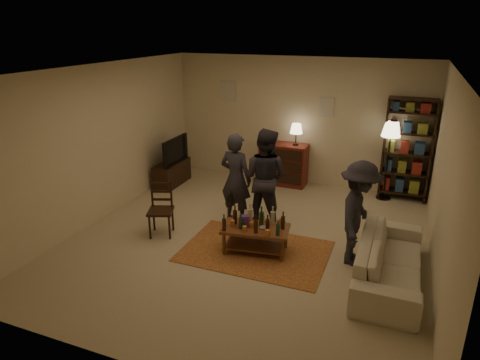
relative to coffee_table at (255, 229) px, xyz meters
The scene contains 13 objects.
floor 0.55m from the coffee_table, 126.57° to the left, with size 6.00×6.00×0.00m, color #C6B793.
room_shell 3.71m from the coffee_table, 105.08° to the left, with size 6.00×6.00×6.00m.
rug 0.37m from the coffee_table, 19.06° to the right, with size 2.20×1.50×0.01m, color brown.
coffee_table is the anchor object (origin of this frame).
dining_chair 1.66m from the coffee_table, behind, with size 0.51×0.51×0.91m.
tv_stand 3.43m from the coffee_table, 141.64° to the left, with size 0.40×1.00×1.06m.
dresser 3.07m from the coffee_table, 98.14° to the left, with size 1.00×0.50×1.36m.
bookshelf 3.75m from the coffee_table, 57.19° to the left, with size 0.90×0.34×2.02m.
floor_lamp 3.55m from the coffee_table, 60.55° to the left, with size 0.36×0.36×1.56m.
sofa 1.96m from the coffee_table, ahead, with size 2.08×0.81×0.61m, color beige.
person_left 1.21m from the coffee_table, 127.33° to the left, with size 0.58×0.38×1.60m, color #282931.
person_right 1.14m from the coffee_table, 101.13° to the left, with size 0.83×0.64×1.70m, color #29272F.
person_by_sofa 1.53m from the coffee_table, ahead, with size 1.00×0.58×1.55m, color #25252D.
Camera 1 is at (2.18, -5.84, 3.31)m, focal length 32.00 mm.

